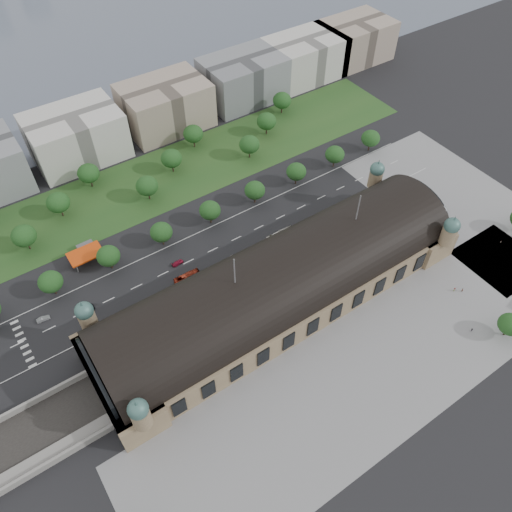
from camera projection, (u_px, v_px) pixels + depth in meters
ground at (280, 300)px, 197.01m from camera, size 900.00×900.00×0.00m
station at (281, 284)px, 189.32m from camera, size 150.00×48.40×44.30m
plaza_south at (375, 370)px, 176.59m from camera, size 190.00×48.00×0.12m
plaza_east at (456, 201)px, 235.40m from camera, size 56.00×100.00×0.12m
road_slab at (189, 262)px, 210.41m from camera, size 260.00×26.00×0.10m
grass_belt at (142, 187)px, 242.46m from camera, size 300.00×45.00×0.10m
petrol_station at (86, 251)px, 210.54m from camera, size 14.00×13.00×5.05m
lake at (38, 25)px, 360.55m from camera, size 700.00×320.00×0.08m
office_3 at (76, 136)px, 249.84m from camera, size 45.00×32.00×24.00m
office_4 at (166, 105)px, 268.47m from camera, size 45.00×32.00×24.00m
office_5 at (243, 79)px, 287.11m from camera, size 45.00×32.00×24.00m
office_6 at (305, 58)px, 303.88m from camera, size 45.00×32.00×24.00m
office_7 at (354, 41)px, 318.79m from camera, size 45.00×32.00×24.00m
tree_row_2 at (50, 282)px, 193.71m from camera, size 9.60×9.60×11.52m
tree_row_3 at (108, 256)px, 202.65m from camera, size 9.60×9.60×11.52m
tree_row_4 at (161, 232)px, 211.60m from camera, size 9.60×9.60×11.52m
tree_row_5 at (210, 210)px, 220.54m from camera, size 9.60×9.60×11.52m
tree_row_6 at (255, 190)px, 229.49m from camera, size 9.60×9.60×11.52m
tree_row_7 at (296, 172)px, 238.43m from camera, size 9.60×9.60×11.52m
tree_row_8 at (335, 154)px, 247.37m from camera, size 9.60×9.60×11.52m
tree_row_9 at (371, 138)px, 256.32m from camera, size 9.60×9.60×11.52m
tree_belt_3 at (24, 236)px, 209.33m from camera, size 10.40×10.40×12.48m
tree_belt_4 at (58, 203)px, 223.00m from camera, size 10.40×10.40×12.48m
tree_belt_5 at (88, 173)px, 236.67m from camera, size 10.40×10.40×12.48m
tree_belt_6 at (147, 186)px, 230.58m from camera, size 10.40×10.40×12.48m
tree_belt_7 at (171, 158)px, 244.24m from camera, size 10.40×10.40×12.48m
tree_belt_8 at (193, 134)px, 257.91m from camera, size 10.40×10.40×12.48m
tree_belt_9 at (249, 144)px, 251.82m from camera, size 10.40×10.40×12.48m
tree_belt_10 at (267, 121)px, 265.49m from camera, size 10.40×10.40×12.48m
tree_belt_11 at (282, 100)px, 279.15m from camera, size 10.40×10.40×12.48m
tree_plaza_s at (510, 324)px, 181.36m from camera, size 9.00×9.00×10.64m
traffic_car_1 at (43, 319)px, 190.17m from camera, size 4.95×1.99×1.60m
traffic_car_2 at (87, 309)px, 193.12m from camera, size 6.00×2.87×1.65m
traffic_car_3 at (178, 263)px, 209.00m from camera, size 5.41×2.72×1.51m
traffic_car_4 at (284, 234)px, 220.12m from camera, size 4.98×2.50×1.63m
traffic_car_6 at (375, 189)px, 240.51m from camera, size 4.85×2.51×1.31m
parked_car_0 at (105, 334)px, 185.82m from camera, size 4.17×3.15×1.32m
parked_car_1 at (124, 330)px, 186.82m from camera, size 5.59×5.19×1.46m
parked_car_2 at (158, 313)px, 192.11m from camera, size 4.56×4.24×1.29m
parked_car_3 at (184, 299)px, 196.29m from camera, size 5.21×3.66×1.65m
parked_car_4 at (188, 297)px, 196.92m from camera, size 5.13×3.52×1.60m
parked_car_5 at (201, 282)px, 202.17m from camera, size 5.43×4.64×1.38m
parked_car_6 at (213, 285)px, 201.32m from camera, size 4.99×4.04×1.36m
bus_west at (187, 277)px, 202.84m from camera, size 11.31×2.94×3.13m
bus_mid at (224, 265)px, 207.20m from camera, size 11.78×3.49×3.24m
bus_east at (280, 235)px, 218.02m from camera, size 13.50×3.21×3.76m
pedestrian_0 at (454, 290)px, 199.35m from camera, size 0.98×0.63×1.90m
pedestrian_1 at (462, 290)px, 199.21m from camera, size 0.74×0.81×1.86m
pedestrian_2 at (501, 242)px, 216.98m from camera, size 0.58×0.86×1.65m
pedestrian_4 at (472, 330)px, 186.74m from camera, size 1.22×0.92×1.74m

